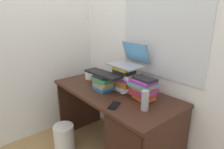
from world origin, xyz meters
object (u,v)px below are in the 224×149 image
object	(u,v)px
laptop	(130,60)
keyboard	(103,74)
mug	(89,75)
desk	(135,136)
wastebasket	(64,137)
book_stack_tall	(125,78)
cell_phone	(114,105)
book_stack_side	(143,88)
water_bottle	(145,100)
book_stack_keyboard_riser	(103,82)
computer_mouse	(125,92)

from	to	relation	value
laptop	keyboard	distance (m)	0.29
keyboard	mug	bearing A→B (deg)	165.15
desk	wastebasket	size ratio (longest dim) A/B	4.66
book_stack_tall	mug	bearing A→B (deg)	-169.36
keyboard	cell_phone	world-z (taller)	keyboard
book_stack_side	mug	bearing A→B (deg)	-175.35
cell_phone	wastebasket	xyz separation A→B (m)	(-0.65, -0.17, -0.59)
cell_phone	water_bottle	bearing A→B (deg)	5.87
book_stack_keyboard_riser	laptop	world-z (taller)	laptop
book_stack_tall	water_bottle	bearing A→B (deg)	-23.22
laptop	computer_mouse	xyz separation A→B (m)	(0.09, -0.14, -0.27)
computer_mouse	cell_phone	xyz separation A→B (m)	(0.12, -0.24, -0.01)
book_stack_tall	book_stack_side	world-z (taller)	book_stack_tall
water_bottle	laptop	bearing A→B (deg)	150.10
book_stack_keyboard_riser	cell_phone	bearing A→B (deg)	-23.59
keyboard	book_stack_keyboard_riser	bearing A→B (deg)	-28.27
mug	wastebasket	world-z (taller)	mug
computer_mouse	book_stack_keyboard_riser	bearing A→B (deg)	-157.43
keyboard	book_stack_tall	bearing A→B (deg)	45.96
book_stack_keyboard_riser	wastebasket	distance (m)	0.79
laptop	cell_phone	size ratio (longest dim) A/B	2.44
water_bottle	cell_phone	xyz separation A→B (m)	(-0.20, -0.14, -0.08)
wastebasket	book_stack_side	bearing A→B (deg)	32.55
book_stack_tall	mug	size ratio (longest dim) A/B	1.96
book_stack_side	mug	xyz separation A→B (m)	(-0.76, -0.06, -0.06)
laptop	computer_mouse	distance (m)	0.32
laptop	mug	distance (m)	0.57
book_stack_keyboard_riser	computer_mouse	world-z (taller)	book_stack_keyboard_riser
book_stack_keyboard_riser	computer_mouse	size ratio (longest dim) A/B	2.00
laptop	wastebasket	world-z (taller)	laptop
mug	water_bottle	xyz separation A→B (m)	(0.91, -0.08, 0.04)
cell_phone	book_stack_keyboard_riser	bearing A→B (deg)	127.70
keyboard	mug	world-z (taller)	keyboard
book_stack_tall	laptop	size ratio (longest dim) A/B	0.72
book_stack_tall	laptop	xyz separation A→B (m)	(-0.00, 0.06, 0.17)
desk	book_stack_tall	size ratio (longest dim) A/B	5.52
computer_mouse	wastebasket	xyz separation A→B (m)	(-0.53, -0.41, -0.60)
book_stack_keyboard_riser	keyboard	distance (m)	0.09
book_stack_tall	book_stack_side	xyz separation A→B (m)	(0.26, -0.03, -0.02)
desk	book_stack_keyboard_riser	distance (m)	0.58
laptop	water_bottle	xyz separation A→B (m)	(0.41, -0.24, -0.21)
computer_mouse	wastebasket	size ratio (longest dim) A/B	0.37
desk	computer_mouse	world-z (taller)	computer_mouse
book_stack_tall	cell_phone	world-z (taller)	book_stack_tall
keyboard	wastebasket	world-z (taller)	keyboard
keyboard	cell_phone	distance (m)	0.41
book_stack_keyboard_riser	keyboard	bearing A→B (deg)	155.49
desk	keyboard	xyz separation A→B (m)	(-0.42, -0.03, 0.49)
computer_mouse	mug	world-z (taller)	mug
computer_mouse	laptop	bearing A→B (deg)	122.33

